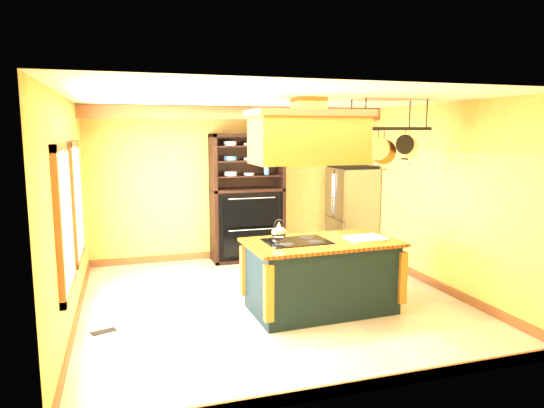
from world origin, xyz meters
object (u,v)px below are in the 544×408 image
refrigerator (351,214)px  kitchen_island (321,275)px  hutch (247,211)px  pot_rack (388,137)px  range_hood (308,135)px

refrigerator → kitchen_island: bearing=-123.8°
kitchen_island → hutch: (-0.28, 2.78, 0.41)m
pot_rack → refrigerator: (0.72, 2.41, -1.43)m
refrigerator → hutch: (-1.90, 0.36, 0.08)m
range_hood → refrigerator: 3.36m
pot_rack → kitchen_island: bearing=-179.3°
range_hood → refrigerator: (1.82, 2.42, -1.45)m
pot_rack → refrigerator: 2.89m
hutch → range_hood: bearing=-88.4°
kitchen_island → range_hood: (-0.20, -0.00, 1.78)m
refrigerator → hutch: hutch is taller
range_hood → refrigerator: size_ratio=0.87×
range_hood → hutch: range_hood is taller
range_hood → refrigerator: range_hood is taller
refrigerator → hutch: size_ratio=0.73×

